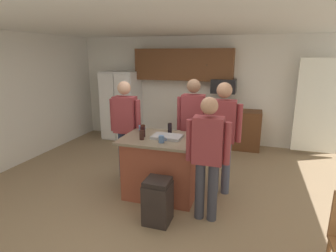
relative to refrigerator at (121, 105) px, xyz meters
The scene contains 23 objects.
floor 3.23m from the refrigerator, 49.98° to the right, with size 7.04×7.04×0.00m, color #937A5B.
ceiling 3.56m from the refrigerator, 49.98° to the right, with size 7.04×7.04×0.00m, color white.
back_wall 2.09m from the refrigerator, 11.81° to the left, with size 6.40×0.10×2.60m, color white.
side_wall_left 2.70m from the refrigerator, 116.74° to the right, with size 0.10×5.60×2.60m, color white.
french_door_window_panel 4.61m from the refrigerator, ahead, with size 0.90×0.06×2.00m, color white.
cabinet_run_upper 1.93m from the refrigerator, ahead, with size 2.40×0.38×0.75m.
cabinet_run_lower 2.64m from the refrigerator, ahead, with size 1.80×0.63×0.90m.
refrigerator is the anchor object (origin of this frame).
microwave_over_range 2.67m from the refrigerator, ahead, with size 0.56×0.40×0.32m, color black.
kitchen_island 3.33m from the refrigerator, 52.47° to the right, with size 1.21×0.91×0.94m.
person_elder_center 2.52m from the refrigerator, 61.42° to the right, with size 0.57×0.23×1.73m.
person_guest_by_door 2.98m from the refrigerator, 38.74° to the right, with size 0.57×0.23×1.77m.
person_guest_right 3.68m from the refrigerator, 38.40° to the right, with size 0.57×0.23×1.77m.
person_guest_left 4.17m from the refrigerator, 47.92° to the right, with size 0.57×0.22×1.67m.
glass_dark_ale 2.99m from the refrigerator, 56.50° to the right, with size 0.07×0.07×0.14m.
glass_short_whisky 3.46m from the refrigerator, 45.84° to the right, with size 0.07×0.07×0.14m.
mug_blue_stoneware 3.54m from the refrigerator, 53.85° to the right, with size 0.12×0.08×0.10m.
mug_ceramic_white 2.85m from the refrigerator, 56.49° to the right, with size 0.12×0.08×0.09m.
glass_pilsner 3.15m from the refrigerator, 49.02° to the right, with size 0.07×0.07×0.17m.
glass_stout_tall 3.18m from the refrigerator, 57.20° to the right, with size 0.07×0.07×0.17m.
tumbler_amber 3.32m from the refrigerator, 57.89° to the right, with size 0.07×0.07×0.14m.
serving_tray 3.36m from the refrigerator, 51.36° to the right, with size 0.44×0.30×0.04m.
trash_bin 4.06m from the refrigerator, 56.74° to the right, with size 0.34×0.34×0.61m.
Camera 1 is at (1.32, -4.05, 2.17)m, focal length 29.61 mm.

